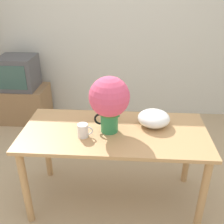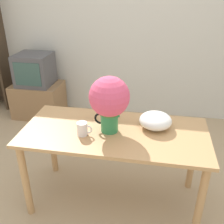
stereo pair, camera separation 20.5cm
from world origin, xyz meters
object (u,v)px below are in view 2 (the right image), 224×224
at_px(coffee_mug, 83,129).
at_px(flower_vase, 109,100).
at_px(white_bowl, 156,121).
at_px(tv_set, 35,69).

bearing_deg(coffee_mug, flower_vase, 27.12).
relative_size(white_bowl, tv_set, 0.56).
xyz_separation_m(flower_vase, tv_set, (-1.36, 1.49, -0.30)).
relative_size(coffee_mug, white_bowl, 0.46).
xyz_separation_m(flower_vase, coffee_mug, (-0.20, -0.10, -0.22)).
bearing_deg(white_bowl, tv_set, 141.47).
xyz_separation_m(white_bowl, tv_set, (-1.72, 1.37, -0.10)).
height_order(white_bowl, tv_set, tv_set).
xyz_separation_m(coffee_mug, tv_set, (-1.16, 1.59, -0.09)).
distance_m(coffee_mug, tv_set, 1.98).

